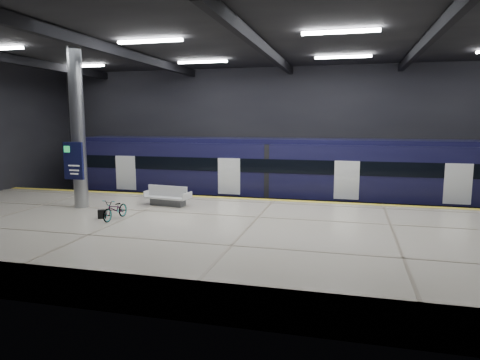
% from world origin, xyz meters
% --- Properties ---
extents(ground, '(30.00, 30.00, 0.00)m').
position_xyz_m(ground, '(0.00, 0.00, 0.00)').
color(ground, black).
rests_on(ground, ground).
extents(room_shell, '(30.10, 16.10, 8.05)m').
position_xyz_m(room_shell, '(-0.00, 0.00, 5.72)').
color(room_shell, black).
rests_on(room_shell, ground).
extents(platform, '(30.00, 11.00, 1.10)m').
position_xyz_m(platform, '(0.00, -2.50, 0.55)').
color(platform, beige).
rests_on(platform, ground).
extents(safety_strip, '(30.00, 0.40, 0.01)m').
position_xyz_m(safety_strip, '(0.00, 2.75, 1.11)').
color(safety_strip, yellow).
rests_on(safety_strip, platform).
extents(rails, '(30.00, 1.52, 0.16)m').
position_xyz_m(rails, '(0.00, 5.50, 0.08)').
color(rails, gray).
rests_on(rails, ground).
extents(train, '(29.40, 2.84, 3.79)m').
position_xyz_m(train, '(2.16, 5.50, 2.06)').
color(train, black).
rests_on(train, ground).
extents(bench, '(2.14, 1.11, 0.90)m').
position_xyz_m(bench, '(-4.44, 0.27, 1.42)').
color(bench, '#595B60').
rests_on(bench, platform).
extents(bicycle, '(0.63, 1.57, 0.81)m').
position_xyz_m(bicycle, '(-5.29, -2.76, 1.50)').
color(bicycle, '#99999E').
rests_on(bicycle, platform).
extents(pannier_bag, '(0.35, 0.29, 0.35)m').
position_xyz_m(pannier_bag, '(-5.89, -2.76, 1.28)').
color(pannier_bag, black).
rests_on(pannier_bag, platform).
extents(info_column, '(0.90, 0.78, 6.90)m').
position_xyz_m(info_column, '(-8.00, -1.03, 4.46)').
color(info_column, '#9EA0A5').
rests_on(info_column, platform).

